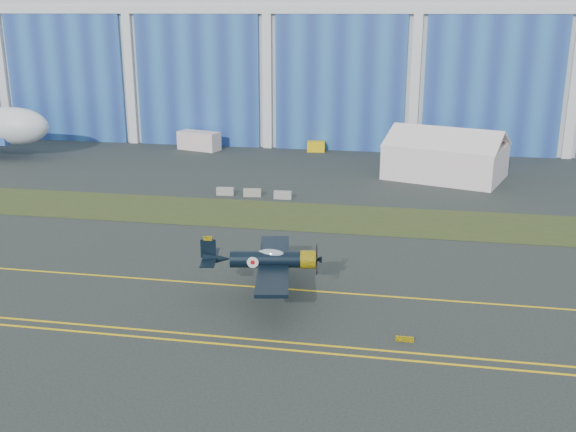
% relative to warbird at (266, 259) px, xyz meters
% --- Properties ---
extents(ground, '(260.00, 260.00, 0.00)m').
position_rel_warbird_xyz_m(ground, '(-11.79, 7.01, -3.11)').
color(ground, '#2C3331').
rests_on(ground, ground).
extents(grass_median, '(260.00, 10.00, 0.02)m').
position_rel_warbird_xyz_m(grass_median, '(-11.79, 21.01, -3.09)').
color(grass_median, '#475128').
rests_on(grass_median, ground).
extents(hangar, '(220.00, 45.70, 30.00)m').
position_rel_warbird_xyz_m(hangar, '(-11.79, 78.80, 11.85)').
color(hangar, silver).
rests_on(hangar, ground).
extents(taxiway_centreline, '(200.00, 0.20, 0.02)m').
position_rel_warbird_xyz_m(taxiway_centreline, '(-11.79, 2.01, -3.10)').
color(taxiway_centreline, yellow).
rests_on(taxiway_centreline, ground).
extents(edge_line_near, '(80.00, 0.20, 0.02)m').
position_rel_warbird_xyz_m(edge_line_near, '(-11.79, -7.49, -3.10)').
color(edge_line_near, yellow).
rests_on(edge_line_near, ground).
extents(edge_line_far, '(80.00, 0.20, 0.02)m').
position_rel_warbird_xyz_m(edge_line_far, '(-11.79, -6.49, -3.10)').
color(edge_line_far, yellow).
rests_on(edge_line_far, ground).
extents(guard_board_right, '(1.20, 0.15, 0.35)m').
position_rel_warbird_xyz_m(guard_board_right, '(10.21, -4.99, -2.93)').
color(guard_board_right, yellow).
rests_on(guard_board_right, ground).
extents(warbird, '(11.74, 13.39, 3.52)m').
position_rel_warbird_xyz_m(warbird, '(0.00, 0.00, 0.00)').
color(warbird, black).
rests_on(warbird, ground).
extents(tent, '(16.54, 14.12, 6.53)m').
position_rel_warbird_xyz_m(tent, '(14.50, 41.13, 0.16)').
color(tent, white).
rests_on(tent, ground).
extents(shipping_container, '(6.90, 4.31, 2.79)m').
position_rel_warbird_xyz_m(shipping_container, '(-21.81, 52.71, -1.71)').
color(shipping_container, silver).
rests_on(shipping_container, ground).
extents(tug, '(2.73, 1.83, 1.52)m').
position_rel_warbird_xyz_m(tug, '(-4.00, 54.61, -2.34)').
color(tug, yellow).
rests_on(tug, ground).
extents(barrier_a, '(2.04, 0.77, 0.90)m').
position_rel_warbird_xyz_m(barrier_a, '(-10.80, 27.76, -2.66)').
color(barrier_a, '#989692').
rests_on(barrier_a, ground).
extents(barrier_b, '(2.06, 0.88, 0.90)m').
position_rel_warbird_xyz_m(barrier_b, '(-7.59, 27.73, -2.66)').
color(barrier_b, gray).
rests_on(barrier_b, ground).
extents(barrier_c, '(2.03, 0.70, 0.90)m').
position_rel_warbird_xyz_m(barrier_c, '(-3.96, 27.35, -2.66)').
color(barrier_c, '#9D9698').
rests_on(barrier_c, ground).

